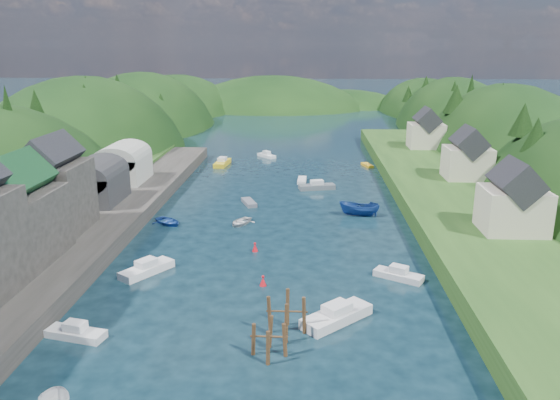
# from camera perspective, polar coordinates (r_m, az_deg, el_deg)

# --- Properties ---
(ground) EXTENTS (600.00, 600.00, 0.00)m
(ground) POSITION_cam_1_polar(r_m,az_deg,el_deg) (91.98, 0.69, 1.37)
(ground) COLOR black
(ground) RESTS_ON ground
(hillside_left) EXTENTS (44.00, 245.56, 52.00)m
(hillside_left) POSITION_cam_1_polar(r_m,az_deg,el_deg) (127.67, -19.48, 0.89)
(hillside_left) COLOR black
(hillside_left) RESTS_ON ground
(hillside_right) EXTENTS (36.00, 245.56, 48.00)m
(hillside_right) POSITION_cam_1_polar(r_m,az_deg,el_deg) (125.10, 22.23, 0.60)
(hillside_right) COLOR black
(hillside_right) RESTS_ON ground
(far_hills) EXTENTS (103.00, 68.00, 44.00)m
(far_hills) POSITION_cam_1_polar(r_m,az_deg,el_deg) (215.65, 2.30, 6.89)
(far_hills) COLOR black
(far_hills) RESTS_ON ground
(hill_trees) EXTENTS (91.96, 145.98, 12.54)m
(hill_trees) POSITION_cam_1_polar(r_m,az_deg,el_deg) (103.77, 0.53, 9.34)
(hill_trees) COLOR black
(hill_trees) RESTS_ON ground
(quay_left) EXTENTS (12.00, 110.00, 2.00)m
(quay_left) POSITION_cam_1_polar(r_m,az_deg,el_deg) (68.68, -20.84, -3.96)
(quay_left) COLOR #2D2B28
(quay_left) RESTS_ON ground
(terrace_left_grass) EXTENTS (12.00, 110.00, 2.50)m
(terrace_left_grass) POSITION_cam_1_polar(r_m,az_deg,el_deg) (71.68, -26.00, -3.53)
(terrace_left_grass) COLOR #234719
(terrace_left_grass) RESTS_ON ground
(boat_sheds) EXTENTS (7.00, 21.00, 7.50)m
(boat_sheds) POSITION_cam_1_polar(r_m,az_deg,el_deg) (85.20, -17.38, 3.10)
(boat_sheds) COLOR #2D2D30
(boat_sheds) RESTS_ON quay_left
(terrace_right) EXTENTS (16.00, 120.00, 2.40)m
(terrace_right) POSITION_cam_1_polar(r_m,az_deg,el_deg) (84.75, 17.56, 0.17)
(terrace_right) COLOR #234719
(terrace_right) RESTS_ON ground
(right_bank_cottages) EXTENTS (9.00, 59.24, 8.41)m
(right_bank_cottages) POSITION_cam_1_polar(r_m,az_deg,el_deg) (92.32, 18.36, 4.33)
(right_bank_cottages) COLOR beige
(right_bank_cottages) RESTS_ON terrace_right
(piling_cluster_near) EXTENTS (2.92, 2.75, 3.29)m
(piling_cluster_near) POSITION_cam_1_polar(r_m,az_deg,el_deg) (43.35, -1.14, -14.69)
(piling_cluster_near) COLOR #382314
(piling_cluster_near) RESTS_ON ground
(piling_cluster_far) EXTENTS (3.43, 3.18, 3.90)m
(piling_cluster_far) POSITION_cam_1_polar(r_m,az_deg,el_deg) (46.16, 0.73, -12.22)
(piling_cluster_far) COLOR #382314
(piling_cluster_far) RESTS_ON ground
(channel_buoy_near) EXTENTS (0.70, 0.70, 1.10)m
(channel_buoy_near) POSITION_cam_1_polar(r_m,az_deg,el_deg) (54.88, -1.79, -8.47)
(channel_buoy_near) COLOR red
(channel_buoy_near) RESTS_ON ground
(channel_buoy_far) EXTENTS (0.70, 0.70, 1.10)m
(channel_buoy_far) POSITION_cam_1_polar(r_m,az_deg,el_deg) (63.59, -2.63, -4.97)
(channel_buoy_far) COLOR red
(channel_buoy_far) RESTS_ON ground
(moored_boats) EXTENTS (34.32, 95.96, 2.17)m
(moored_boats) POSITION_cam_1_polar(r_m,az_deg,el_deg) (65.70, -2.16, -4.14)
(moored_boats) COLOR navy
(moored_boats) RESTS_ON ground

